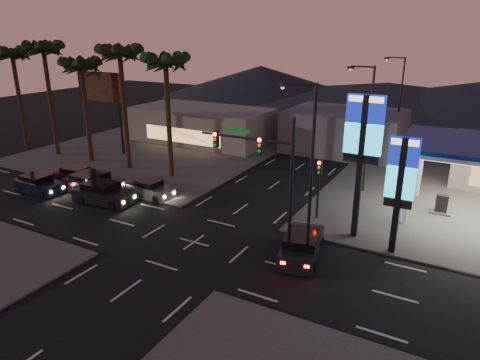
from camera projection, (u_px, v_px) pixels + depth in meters
The scene contains 26 objects.
ground at pixel (194, 242), 26.56m from camera, with size 140.00×140.00×0.00m, color black.
corner_lot_nw at pixel (157, 150), 47.07m from camera, with size 24.00×24.00×0.12m, color #47443F.
pylon_sign_tall at pixel (363, 139), 25.14m from camera, with size 2.20×0.35×9.00m.
pylon_sign_short at pixel (401, 178), 23.75m from camera, with size 1.60×0.35×7.00m.
traffic_signal_mast at pixel (264, 162), 24.78m from camera, with size 6.10×0.39×8.00m.
pedestal_signal at pixel (319, 180), 28.87m from camera, with size 0.32×0.39×4.30m.
streetlight_near at pixel (308, 166), 22.42m from camera, with size 2.14×0.25×10.00m.
streetlight_mid at pixel (367, 122), 33.18m from camera, with size 2.14×0.25×10.00m.
streetlight_far at pixel (398, 99), 44.77m from camera, with size 2.14×0.25×10.00m.
palm_a at pixel (166, 69), 35.44m from camera, with size 4.41×4.41×10.86m.
palm_b at pixel (120, 61), 37.54m from camera, with size 4.41×4.41×11.46m.
palm_c at pixel (82, 71), 40.17m from camera, with size 4.41×4.41×10.26m.
palm_d at pixel (44, 56), 42.04m from camera, with size 4.41×4.41×11.66m.
palm_e at pixel (13, 60), 44.49m from camera, with size 4.41×4.41×11.06m.
billboard at pixel (101, 93), 44.59m from camera, with size 6.00×0.30×8.50m.
building_far_west at pixel (202, 125), 50.49m from camera, with size 16.00×8.00×4.00m, color #726B5B.
building_far_mid at pixel (345, 131), 46.45m from camera, with size 12.00×9.00×4.40m, color #4C4C51.
hill_left at pixel (261, 81), 86.64m from camera, with size 40.00×40.00×6.00m, color black.
hill_center at pixel (387, 94), 75.57m from camera, with size 60.00×60.00×4.00m, color black.
car_lane_a_front at pixel (104, 194), 32.50m from camera, with size 4.94×2.30×1.58m.
car_lane_a_mid at pixel (89, 184), 34.55m from camera, with size 4.81×2.22×1.54m.
car_lane_a_rear at pixel (39, 184), 34.67m from camera, with size 4.46×1.93×1.44m.
car_lane_b_front at pixel (150, 189), 33.82m from camera, with size 4.13×2.00×1.31m.
car_lane_b_mid at pixel (96, 182), 35.18m from camera, with size 4.63×2.25×1.47m.
car_lane_b_rear at pixel (78, 176), 36.91m from camera, with size 4.27×2.10×1.35m.
suv_station at pixel (302, 246), 24.58m from camera, with size 2.84×4.95×1.56m.
Camera 1 is at (13.99, -19.50, 12.34)m, focal length 32.00 mm.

